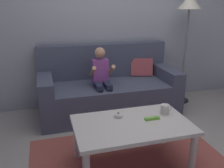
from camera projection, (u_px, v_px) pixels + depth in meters
ground_plane at (158, 163)px, 2.34m from camera, size 9.49×9.49×0.00m
wall_back at (111, 18)px, 3.47m from camera, size 4.74×0.05×2.50m
couch at (109, 90)px, 3.38m from camera, size 1.84×0.80×0.91m
person_seated_on_couch at (102, 79)px, 3.11m from camera, size 0.29×0.36×0.93m
coffee_table at (132, 129)px, 2.20m from camera, size 1.04×0.64×0.44m
area_rug at (131, 164)px, 2.32m from camera, size 1.87×1.37×0.01m
game_remote_lime_near_edge at (152, 118)px, 2.24m from camera, size 0.14×0.04×0.03m
nunchuk_white at (118, 116)px, 2.27m from camera, size 0.10×0.07×0.05m
coffee_mug at (165, 109)px, 2.34m from camera, size 0.12×0.08×0.10m
floor_lamp at (189, 10)px, 3.40m from camera, size 0.32×0.32×1.58m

